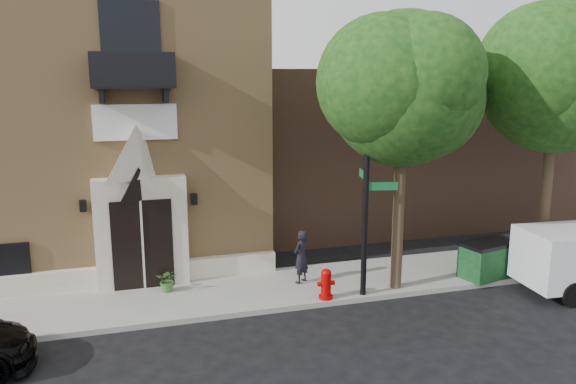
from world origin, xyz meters
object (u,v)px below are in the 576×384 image
object	(u,v)px
street_sign	(366,189)
pedestrian_near	(301,257)
fire_hydrant	(326,284)
dumpster	(488,259)

from	to	relation	value
street_sign	pedestrian_near	xyz separation A→B (m)	(-1.41, 1.37, -2.22)
pedestrian_near	fire_hydrant	bearing A→B (deg)	63.88
street_sign	dumpster	distance (m)	4.87
fire_hydrant	pedestrian_near	distance (m)	1.44
dumpster	pedestrian_near	size ratio (longest dim) A/B	1.16
dumpster	pedestrian_near	xyz separation A→B (m)	(-5.61, 1.15, 0.24)
street_sign	pedestrian_near	size ratio (longest dim) A/B	3.76
fire_hydrant	pedestrian_near	world-z (taller)	pedestrian_near
street_sign	dumpster	xyz separation A→B (m)	(4.20, 0.23, -2.46)
street_sign	dumpster	size ratio (longest dim) A/B	3.24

